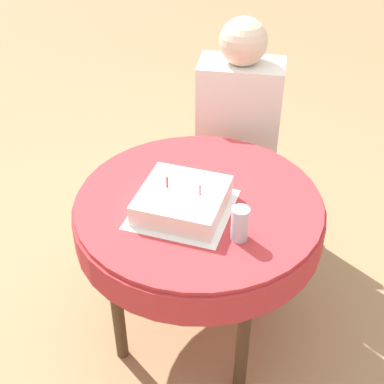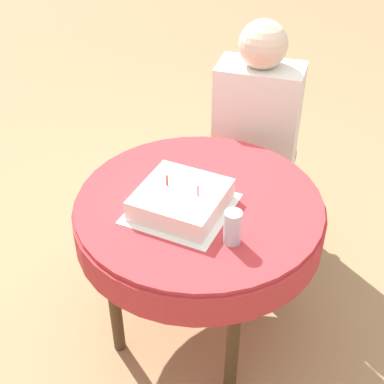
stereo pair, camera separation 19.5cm
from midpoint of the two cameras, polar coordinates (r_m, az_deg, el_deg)
name	(u,v)px [view 2 (the right image)]	position (r m, az deg, el deg)	size (l,w,h in m)	color
ground_plane	(198,324)	(2.49, 2.95, -13.97)	(12.00, 12.00, 0.00)	#A37F56
dining_table	(199,219)	(2.05, 3.49, -2.98)	(0.95, 0.95, 0.71)	#BC3338
chair	(256,154)	(2.73, 8.90, 3.96)	(0.43, 0.43, 0.86)	#4C331E
person	(256,120)	(2.54, 9.10, 7.52)	(0.41, 0.36, 1.17)	beige
napkin	(181,208)	(1.95, 1.71, -1.87)	(0.35, 0.35, 0.00)	white
birthday_cake	(181,199)	(1.93, 1.74, -0.91)	(0.30, 0.30, 0.12)	white
drinking_glass	(233,227)	(1.79, 7.49, -3.89)	(0.06, 0.06, 0.13)	silver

